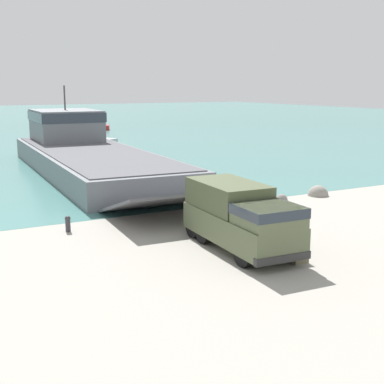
{
  "coord_description": "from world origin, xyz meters",
  "views": [
    {
      "loc": [
        -14.4,
        -23.54,
        7.31
      ],
      "look_at": [
        -1.0,
        1.35,
        1.66
      ],
      "focal_mm": 50.0,
      "sensor_mm": 36.0,
      "label": 1
    }
  ],
  "objects_px": {
    "military_truck": "(240,216)",
    "mooring_bollard": "(68,223)",
    "soldier_on_ramp": "(288,222)",
    "cargo_crate": "(298,254)",
    "moored_boat_a": "(81,127)",
    "moored_boat_b": "(93,139)",
    "landing_craft": "(85,149)"
  },
  "relations": [
    {
      "from": "landing_craft",
      "to": "cargo_crate",
      "type": "xyz_separation_m",
      "value": [
        0.2,
        -29.24,
        -1.41
      ]
    },
    {
      "from": "landing_craft",
      "to": "moored_boat_a",
      "type": "height_order",
      "value": "landing_craft"
    },
    {
      "from": "soldier_on_ramp",
      "to": "moored_boat_a",
      "type": "bearing_deg",
      "value": 30.55
    },
    {
      "from": "moored_boat_a",
      "to": "soldier_on_ramp",
      "type": "bearing_deg",
      "value": 13.02
    },
    {
      "from": "soldier_on_ramp",
      "to": "mooring_bollard",
      "type": "relative_size",
      "value": 2.18
    },
    {
      "from": "soldier_on_ramp",
      "to": "cargo_crate",
      "type": "bearing_deg",
      "value": -168.34
    },
    {
      "from": "military_truck",
      "to": "mooring_bollard",
      "type": "height_order",
      "value": "military_truck"
    },
    {
      "from": "cargo_crate",
      "to": "mooring_bollard",
      "type": "bearing_deg",
      "value": 128.19
    },
    {
      "from": "military_truck",
      "to": "cargo_crate",
      "type": "xyz_separation_m",
      "value": [
        1.22,
        -2.62,
        -1.24
      ]
    },
    {
      "from": "mooring_bollard",
      "to": "cargo_crate",
      "type": "distance_m",
      "value": 11.77
    },
    {
      "from": "military_truck",
      "to": "mooring_bollard",
      "type": "xyz_separation_m",
      "value": [
        -6.06,
        6.63,
        -1.1
      ]
    },
    {
      "from": "moored_boat_a",
      "to": "mooring_bollard",
      "type": "distance_m",
      "value": 63.88
    },
    {
      "from": "military_truck",
      "to": "soldier_on_ramp",
      "type": "xyz_separation_m",
      "value": [
        2.4,
        -0.39,
        -0.49
      ]
    },
    {
      "from": "military_truck",
      "to": "soldier_on_ramp",
      "type": "height_order",
      "value": "military_truck"
    },
    {
      "from": "moored_boat_a",
      "to": "moored_boat_b",
      "type": "bearing_deg",
      "value": 9.12
    },
    {
      "from": "soldier_on_ramp",
      "to": "cargo_crate",
      "type": "xyz_separation_m",
      "value": [
        -1.18,
        -2.23,
        -0.75
      ]
    },
    {
      "from": "landing_craft",
      "to": "moored_boat_a",
      "type": "relative_size",
      "value": 3.78
    },
    {
      "from": "landing_craft",
      "to": "moored_boat_a",
      "type": "xyz_separation_m",
      "value": [
        12.03,
        40.96,
        -1.17
      ]
    },
    {
      "from": "soldier_on_ramp",
      "to": "moored_boat_b",
      "type": "bearing_deg",
      "value": 32.18
    },
    {
      "from": "mooring_bollard",
      "to": "cargo_crate",
      "type": "height_order",
      "value": "mooring_bollard"
    },
    {
      "from": "moored_boat_b",
      "to": "landing_craft",
      "type": "bearing_deg",
      "value": -136.22
    },
    {
      "from": "moored_boat_b",
      "to": "cargo_crate",
      "type": "height_order",
      "value": "moored_boat_b"
    },
    {
      "from": "military_truck",
      "to": "moored_boat_a",
      "type": "height_order",
      "value": "military_truck"
    },
    {
      "from": "military_truck",
      "to": "cargo_crate",
      "type": "bearing_deg",
      "value": 27.84
    },
    {
      "from": "moored_boat_b",
      "to": "mooring_bollard",
      "type": "bearing_deg",
      "value": -136.17
    },
    {
      "from": "moored_boat_a",
      "to": "cargo_crate",
      "type": "xyz_separation_m",
      "value": [
        -11.83,
        -70.2,
        -0.24
      ]
    },
    {
      "from": "mooring_bollard",
      "to": "cargo_crate",
      "type": "xyz_separation_m",
      "value": [
        7.28,
        -9.25,
        -0.14
      ]
    },
    {
      "from": "moored_boat_b",
      "to": "moored_boat_a",
      "type": "bearing_deg",
      "value": 50.56
    },
    {
      "from": "soldier_on_ramp",
      "to": "landing_craft",
      "type": "bearing_deg",
      "value": 42.38
    },
    {
      "from": "soldier_on_ramp",
      "to": "cargo_crate",
      "type": "height_order",
      "value": "soldier_on_ramp"
    },
    {
      "from": "military_truck",
      "to": "moored_boat_b",
      "type": "bearing_deg",
      "value": 172.73
    },
    {
      "from": "landing_craft",
      "to": "military_truck",
      "type": "distance_m",
      "value": 26.65
    }
  ]
}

